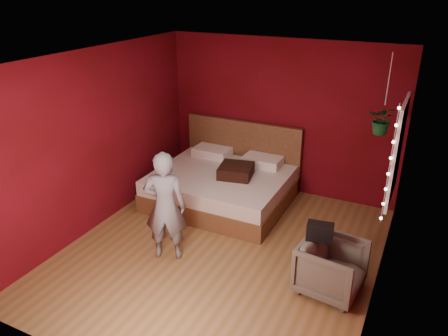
# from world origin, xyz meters

# --- Properties ---
(floor) EXTENTS (4.50, 4.50, 0.00)m
(floor) POSITION_xyz_m (0.00, 0.00, 0.00)
(floor) COLOR olive
(floor) RESTS_ON ground
(room_walls) EXTENTS (4.04, 4.54, 2.62)m
(room_walls) POSITION_xyz_m (0.00, 0.00, 1.68)
(room_walls) COLOR maroon
(room_walls) RESTS_ON ground
(window) EXTENTS (0.05, 0.97, 1.27)m
(window) POSITION_xyz_m (1.97, 0.90, 1.50)
(window) COLOR white
(window) RESTS_ON room_walls
(fairy_lights) EXTENTS (0.04, 0.04, 1.45)m
(fairy_lights) POSITION_xyz_m (1.94, 0.37, 1.50)
(fairy_lights) COLOR silver
(fairy_lights) RESTS_ON room_walls
(bed) EXTENTS (2.13, 1.81, 1.17)m
(bed) POSITION_xyz_m (-0.64, 1.39, 0.31)
(bed) COLOR brown
(bed) RESTS_ON ground
(person) EXTENTS (0.65, 0.54, 1.51)m
(person) POSITION_xyz_m (-0.60, -0.40, 0.75)
(person) COLOR slate
(person) RESTS_ON ground
(armchair) EXTENTS (0.80, 0.78, 0.66)m
(armchair) POSITION_xyz_m (1.52, -0.15, 0.33)
(armchair) COLOR #64614F
(armchair) RESTS_ON ground
(handbag) EXTENTS (0.32, 0.19, 0.22)m
(handbag) POSITION_xyz_m (1.35, -0.14, 0.76)
(handbag) COLOR black
(handbag) RESTS_ON armchair
(throw_pillow) EXTENTS (0.60, 0.60, 0.18)m
(throw_pillow) POSITION_xyz_m (-0.38, 1.29, 0.62)
(throw_pillow) COLOR black
(throw_pillow) RESTS_ON bed
(hanging_plant) EXTENTS (0.38, 0.34, 1.08)m
(hanging_plant) POSITION_xyz_m (1.70, 1.41, 1.72)
(hanging_plant) COLOR silver
(hanging_plant) RESTS_ON room_walls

